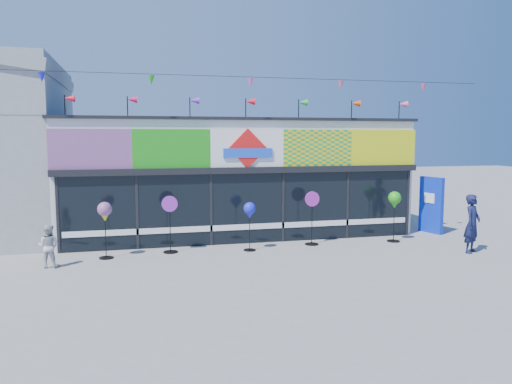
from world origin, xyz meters
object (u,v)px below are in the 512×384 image
object	(u,v)px
spinner_0	(105,213)
spinner_2	(250,212)
spinner_1	(170,223)
blue_sign	(431,205)
adult_man	(472,224)
child	(49,246)
spinner_4	(395,202)
spinner_3	(312,217)

from	to	relation	value
spinner_0	spinner_2	world-z (taller)	spinner_0
spinner_0	spinner_1	xyz separation A→B (m)	(1.85, 0.29, -0.40)
spinner_2	blue_sign	bearing A→B (deg)	9.79
blue_sign	spinner_2	distance (m)	7.15
adult_man	child	world-z (taller)	adult_man
spinner_0	spinner_4	xyz separation A→B (m)	(9.17, 0.10, 0.04)
spinner_1	adult_man	bearing A→B (deg)	-14.10
spinner_4	spinner_1	bearing A→B (deg)	178.52
blue_sign	spinner_3	distance (m)	4.99
spinner_4	adult_man	world-z (taller)	adult_man
spinner_1	spinner_4	size ratio (longest dim) A/B	1.03
spinner_1	spinner_2	world-z (taller)	spinner_1
blue_sign	adult_man	distance (m)	3.18
spinner_4	child	world-z (taller)	spinner_4
spinner_0	child	distance (m)	1.73
blue_sign	spinner_3	world-z (taller)	blue_sign
spinner_1	child	bearing A→B (deg)	-163.62
spinner_0	spinner_3	world-z (taller)	spinner_3
blue_sign	spinner_2	xyz separation A→B (m)	(-7.05, -1.22, 0.18)
adult_man	child	size ratio (longest dim) A/B	1.53
spinner_1	spinner_2	xyz separation A→B (m)	(2.38, -0.31, 0.29)
spinner_1	spinner_4	xyz separation A→B (m)	(7.32, -0.19, 0.43)
blue_sign	spinner_4	world-z (taller)	blue_sign
spinner_2	spinner_4	world-z (taller)	spinner_4
spinner_1	child	xyz separation A→B (m)	(-3.27, -0.96, -0.33)
spinner_4	adult_man	xyz separation A→B (m)	(1.45, -2.01, -0.46)
spinner_3	adult_man	distance (m)	4.81
spinner_0	blue_sign	bearing A→B (deg)	6.04
spinner_3	spinner_4	distance (m)	2.85
spinner_0	spinner_4	bearing A→B (deg)	0.61
spinner_2	spinner_3	distance (m)	2.18
spinner_0	spinner_4	distance (m)	9.17
spinner_4	adult_man	size ratio (longest dim) A/B	0.95
spinner_0	spinner_1	distance (m)	1.91
spinner_3	spinner_2	bearing A→B (deg)	-171.29
blue_sign	spinner_1	bearing A→B (deg)	171.09
spinner_0	spinner_1	bearing A→B (deg)	8.86
spinner_4	adult_man	distance (m)	2.53
spinner_2	child	world-z (taller)	spinner_2
spinner_0	spinner_3	xyz separation A→B (m)	(6.36, 0.30, -0.39)
child	spinner_0	bearing A→B (deg)	-140.74
spinner_3	spinner_4	xyz separation A→B (m)	(2.81, -0.21, 0.43)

